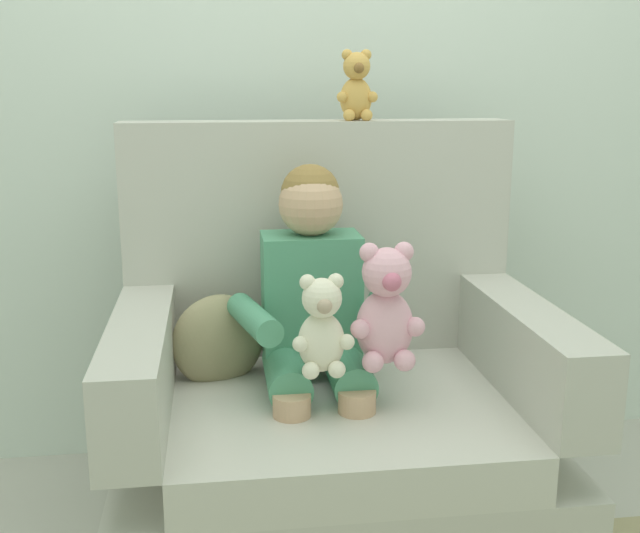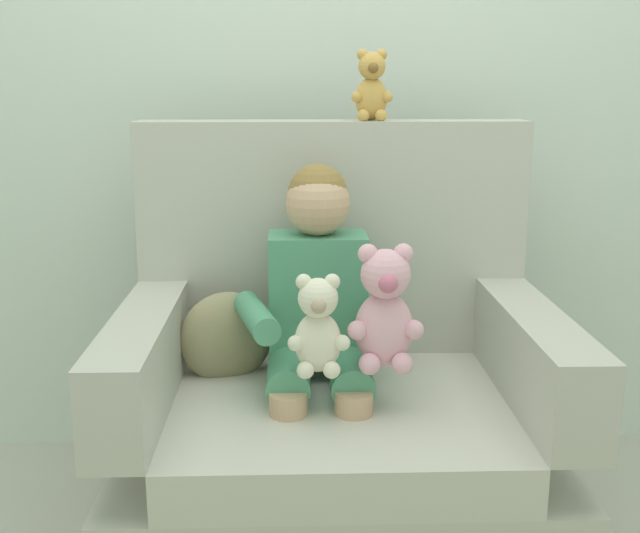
{
  "view_description": "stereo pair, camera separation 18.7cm",
  "coord_description": "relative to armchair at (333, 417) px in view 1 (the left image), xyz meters",
  "views": [
    {
      "loc": [
        -0.3,
        -1.85,
        1.24
      ],
      "look_at": [
        -0.05,
        -0.05,
        0.8
      ],
      "focal_mm": 43.13,
      "sensor_mm": 36.0,
      "label": 1
    },
    {
      "loc": [
        -0.11,
        -1.86,
        1.24
      ],
      "look_at": [
        -0.05,
        -0.05,
        0.8
      ],
      "focal_mm": 43.13,
      "sensor_mm": 36.0,
      "label": 2
    }
  ],
  "objects": [
    {
      "name": "plush_honey_on_backrest",
      "position": [
        0.11,
        0.3,
        0.87
      ],
      "size": [
        0.12,
        0.1,
        0.2
      ],
      "rotation": [
        0.0,
        0.0,
        -0.01
      ],
      "color": "gold",
      "rests_on": "armchair"
    },
    {
      "name": "armchair",
      "position": [
        0.0,
        0.0,
        0.0
      ],
      "size": [
        1.12,
        0.85,
        1.13
      ],
      "color": "#BCB7AD",
      "rests_on": "ground"
    },
    {
      "name": "throw_pillow",
      "position": [
        -0.3,
        0.1,
        0.2
      ],
      "size": [
        0.28,
        0.19,
        0.26
      ],
      "primitive_type": "ellipsoid",
      "rotation": [
        0.0,
        0.0,
        0.3
      ],
      "color": "#998C66",
      "rests_on": "armchair"
    },
    {
      "name": "plush_cream",
      "position": [
        -0.06,
        -0.19,
        0.32
      ],
      "size": [
        0.14,
        0.12,
        0.24
      ],
      "rotation": [
        0.0,
        0.0,
        0.32
      ],
      "color": "silver",
      "rests_on": "armchair"
    },
    {
      "name": "plush_pink",
      "position": [
        0.1,
        -0.16,
        0.35
      ],
      "size": [
        0.18,
        0.15,
        0.31
      ],
      "rotation": [
        0.0,
        0.0,
        0.38
      ],
      "color": "#EAA8BC",
      "rests_on": "armchair"
    },
    {
      "name": "seated_child",
      "position": [
        -0.05,
        0.01,
        0.31
      ],
      "size": [
        0.45,
        0.39,
        0.82
      ],
      "rotation": [
        0.0,
        0.0,
        0.1
      ],
      "color": "#4C9370",
      "rests_on": "armchair"
    },
    {
      "name": "back_wall",
      "position": [
        0.0,
        0.64,
        0.95
      ],
      "size": [
        6.0,
        0.1,
        2.6
      ],
      "primitive_type": "cube",
      "color": "silver",
      "rests_on": "ground"
    }
  ]
}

